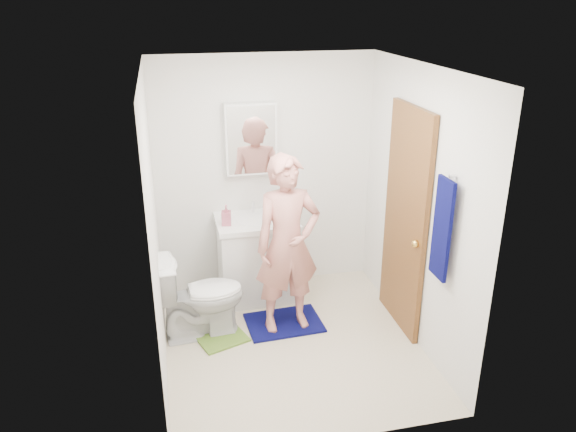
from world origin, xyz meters
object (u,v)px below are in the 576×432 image
at_px(towel, 442,229).
at_px(man, 288,245).
at_px(medicine_cabinet, 251,139).
at_px(vanity_cabinet, 257,260).
at_px(toothbrush_cup, 282,209).
at_px(toilet, 200,295).
at_px(soap_dispenser, 226,215).

distance_m(towel, man, 1.38).
bearing_deg(towel, medicine_cabinet, 124.61).
xyz_separation_m(vanity_cabinet, man, (0.17, -0.64, 0.44)).
height_order(toothbrush_cup, man, man).
relative_size(vanity_cabinet, toilet, 1.01).
distance_m(vanity_cabinet, toothbrush_cup, 0.58).
bearing_deg(medicine_cabinet, man, -78.84).
xyz_separation_m(towel, man, (-1.01, 0.84, -0.41)).
bearing_deg(toothbrush_cup, vanity_cabinet, -160.21).
xyz_separation_m(soap_dispenser, man, (0.47, -0.56, -0.11)).
bearing_deg(toothbrush_cup, soap_dispenser, -162.95).
bearing_deg(medicine_cabinet, toilet, -127.63).
height_order(vanity_cabinet, soap_dispenser, soap_dispenser).
xyz_separation_m(toilet, toothbrush_cup, (0.90, 0.68, 0.50)).
bearing_deg(toilet, man, -99.16).
relative_size(vanity_cabinet, towel, 1.00).
bearing_deg(toothbrush_cup, towel, -60.43).
bearing_deg(soap_dispenser, vanity_cabinet, 14.42).
bearing_deg(towel, vanity_cabinet, 128.47).
xyz_separation_m(toilet, man, (0.79, -0.07, 0.45)).
xyz_separation_m(toothbrush_cup, man, (-0.11, -0.74, -0.06)).
distance_m(medicine_cabinet, man, 1.16).
bearing_deg(medicine_cabinet, vanity_cabinet, -90.00).
height_order(medicine_cabinet, towel, medicine_cabinet).
relative_size(vanity_cabinet, toothbrush_cup, 6.60).
xyz_separation_m(vanity_cabinet, toothbrush_cup, (0.28, 0.10, 0.50)).
relative_size(medicine_cabinet, toilet, 0.89).
height_order(toilet, soap_dispenser, soap_dispenser).
relative_size(toilet, soap_dispenser, 3.96).
bearing_deg(medicine_cabinet, toothbrush_cup, -23.90).
xyz_separation_m(medicine_cabinet, soap_dispenser, (-0.30, -0.30, -0.65)).
bearing_deg(man, soap_dispenser, 123.02).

